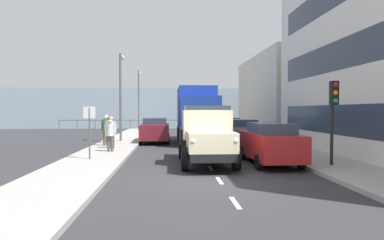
{
  "coord_description": "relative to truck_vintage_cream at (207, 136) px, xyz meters",
  "views": [
    {
      "loc": [
        1.59,
        11.21,
        2.24
      ],
      "look_at": [
        0.04,
        -12.09,
        1.58
      ],
      "focal_mm": 31.95,
      "sensor_mm": 36.0,
      "label": 1
    }
  ],
  "objects": [
    {
      "name": "pedestrian_in_dark_coat",
      "position": [
        4.52,
        -3.67,
        -0.08
      ],
      "size": [
        0.53,
        0.34,
        1.62
      ],
      "color": "#4C473D",
      "rests_on": "sidewalk_right"
    },
    {
      "name": "street_sign",
      "position": [
        4.93,
        -0.97,
        0.5
      ],
      "size": [
        0.5,
        0.07,
        2.25
      ],
      "color": "#4C4C4C",
      "rests_on": "sidewalk_right"
    },
    {
      "name": "car_teal_kerbside_2",
      "position": [
        -2.64,
        -10.64,
        -0.28
      ],
      "size": [
        1.82,
        4.2,
        1.72
      ],
      "color": "#1E6670",
      "rests_on": "ground_plane"
    },
    {
      "name": "car_silver_kerbside_3",
      "position": [
        -2.64,
        -16.52,
        -0.29
      ],
      "size": [
        1.76,
        3.94,
        1.72
      ],
      "color": "#B7BABF",
      "rests_on": "ground_plane"
    },
    {
      "name": "car_maroon_oppositeside_0",
      "position": [
        2.5,
        -9.6,
        -0.28
      ],
      "size": [
        1.97,
        3.98,
        1.72
      ],
      "color": "maroon",
      "rests_on": "ground_plane"
    },
    {
      "name": "truck_vintage_cream",
      "position": [
        0.0,
        0.0,
        0.0
      ],
      "size": [
        2.17,
        5.64,
        2.43
      ],
      "color": "black",
      "rests_on": "ground_plane"
    },
    {
      "name": "car_grey_kerbside_1",
      "position": [
        -2.64,
        -5.82,
        -0.28
      ],
      "size": [
        1.85,
        3.82,
        1.72
      ],
      "color": "slate",
      "rests_on": "ground_plane"
    },
    {
      "name": "lamp_post_promenade",
      "position": [
        4.85,
        -9.91,
        2.57
      ],
      "size": [
        0.32,
        1.14,
        5.98
      ],
      "color": "#59595B",
      "rests_on": "sidewalk_right"
    },
    {
      "name": "lamp_post_far",
      "position": [
        4.73,
        -22.52,
        2.72
      ],
      "size": [
        0.32,
        1.14,
        6.27
      ],
      "color": "#59595B",
      "rests_on": "sidewalk_right"
    },
    {
      "name": "pedestrian_with_bag",
      "position": [
        4.72,
        -5.22,
        0.01
      ],
      "size": [
        0.53,
        0.34,
        1.75
      ],
      "color": "#383342",
      "rests_on": "sidewalk_right"
    },
    {
      "name": "road_centreline_markings",
      "position": [
        -0.07,
        -5.57,
        -1.17
      ],
      "size": [
        0.12,
        35.48,
        0.01
      ],
      "color": "silver",
      "rests_on": "ground_plane"
    },
    {
      "name": "car_red_kerbside_near",
      "position": [
        -2.64,
        -0.07,
        -0.28
      ],
      "size": [
        1.82,
        4.47,
        1.72
      ],
      "color": "#B21E1E",
      "rests_on": "ground_plane"
    },
    {
      "name": "pedestrian_couple_a",
      "position": [
        5.29,
        -6.68,
        0.02
      ],
      "size": [
        0.53,
        0.34,
        1.78
      ],
      "color": "#4C473D",
      "rests_on": "sidewalk_right"
    },
    {
      "name": "sidewalk_left",
      "position": [
        -4.94,
        -6.22,
        -1.1
      ],
      "size": [
        2.7,
        39.64,
        0.15
      ],
      "primitive_type": "cube",
      "color": "#9E9993",
      "rests_on": "ground_plane"
    },
    {
      "name": "ground_plane",
      "position": [
        -0.07,
        -6.22,
        -1.18
      ],
      "size": [
        80.0,
        80.0,
        0.0
      ],
      "primitive_type": "plane",
      "color": "#2D2D30"
    },
    {
      "name": "building_far_block",
      "position": [
        -10.47,
        -17.48,
        2.44
      ],
      "size": [
        8.38,
        13.7,
        7.24
      ],
      "color": "beige",
      "rests_on": "ground_plane"
    },
    {
      "name": "sea_horizon",
      "position": [
        -0.07,
        -29.04,
        1.32
      ],
      "size": [
        80.0,
        0.8,
        5.0
      ],
      "primitive_type": "cube",
      "color": "#8C9EAD",
      "rests_on": "ground_plane"
    },
    {
      "name": "lorry_cargo_blue",
      "position": [
        -0.38,
        -10.07,
        0.9
      ],
      "size": [
        2.58,
        8.2,
        3.87
      ],
      "color": "#193899",
      "rests_on": "ground_plane"
    },
    {
      "name": "pedestrian_strolling",
      "position": [
        5.52,
        -8.26,
        0.05
      ],
      "size": [
        0.53,
        0.34,
        1.82
      ],
      "color": "#4C473D",
      "rests_on": "sidewalk_right"
    },
    {
      "name": "sidewalk_right",
      "position": [
        4.8,
        -6.22,
        -1.1
      ],
      "size": [
        2.7,
        39.64,
        0.15
      ],
      "primitive_type": "cube",
      "color": "#9E9993",
      "rests_on": "ground_plane"
    },
    {
      "name": "traffic_light_near",
      "position": [
        -4.69,
        1.29,
        1.29
      ],
      "size": [
        0.28,
        0.41,
        3.2
      ],
      "color": "black",
      "rests_on": "sidewalk_left"
    },
    {
      "name": "seawall_railing",
      "position": [
        -0.07,
        -25.44,
        -0.26
      ],
      "size": [
        28.08,
        0.08,
        1.2
      ],
      "color": "#4C5156",
      "rests_on": "ground_plane"
    }
  ]
}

